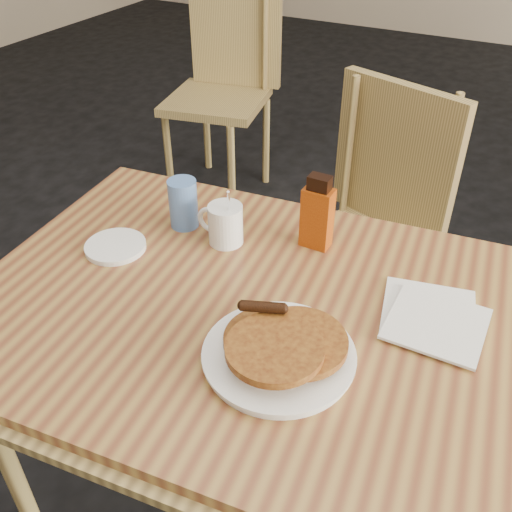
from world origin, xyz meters
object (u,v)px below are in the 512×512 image
(chair_main_far, at_px, (379,212))
(coffee_mug, at_px, (225,223))
(chair_wall_extra, at_px, (226,72))
(blue_tumbler, at_px, (183,204))
(pancake_plate, at_px, (280,350))
(syrup_bottle, at_px, (317,214))
(main_table, at_px, (270,324))

(chair_main_far, height_order, coffee_mug, chair_main_far)
(chair_wall_extra, xyz_separation_m, blue_tumbler, (0.72, -1.43, 0.22))
(chair_main_far, height_order, pancake_plate, chair_main_far)
(chair_wall_extra, distance_m, syrup_bottle, 1.72)
(coffee_mug, bearing_deg, chair_wall_extra, 123.53)
(syrup_bottle, bearing_deg, chair_main_far, 89.65)
(coffee_mug, bearing_deg, blue_tumbler, 176.08)
(coffee_mug, distance_m, blue_tumbler, 0.12)
(chair_main_far, xyz_separation_m, blue_tumbler, (-0.32, -0.59, 0.25))
(chair_main_far, distance_m, blue_tumbler, 0.71)
(main_table, bearing_deg, syrup_bottle, 91.99)
(chair_wall_extra, bearing_deg, pancake_plate, -68.69)
(main_table, xyz_separation_m, blue_tumbler, (-0.31, 0.17, 0.10))
(blue_tumbler, bearing_deg, pancake_plate, -36.49)
(chair_wall_extra, distance_m, blue_tumbler, 1.61)
(pancake_plate, bearing_deg, blue_tumbler, 143.51)
(main_table, relative_size, chair_wall_extra, 1.34)
(chair_main_far, height_order, syrup_bottle, chair_main_far)
(syrup_bottle, height_order, blue_tumbler, syrup_bottle)
(main_table, distance_m, chair_main_far, 0.77)
(pancake_plate, xyz_separation_m, blue_tumbler, (-0.39, 0.29, 0.03))
(syrup_bottle, distance_m, blue_tumbler, 0.31)
(main_table, xyz_separation_m, pancake_plate, (0.07, -0.11, 0.07))
(main_table, bearing_deg, blue_tumbler, 151.03)
(coffee_mug, relative_size, syrup_bottle, 0.84)
(chair_main_far, xyz_separation_m, chair_wall_extra, (-1.04, 0.84, 0.03))
(main_table, height_order, syrup_bottle, syrup_bottle)
(pancake_plate, bearing_deg, syrup_bottle, 103.11)
(chair_wall_extra, height_order, blue_tumbler, chair_wall_extra)
(chair_wall_extra, bearing_deg, chair_main_far, -50.63)
(coffee_mug, relative_size, blue_tumbler, 1.24)
(chair_main_far, distance_m, pancake_plate, 0.90)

